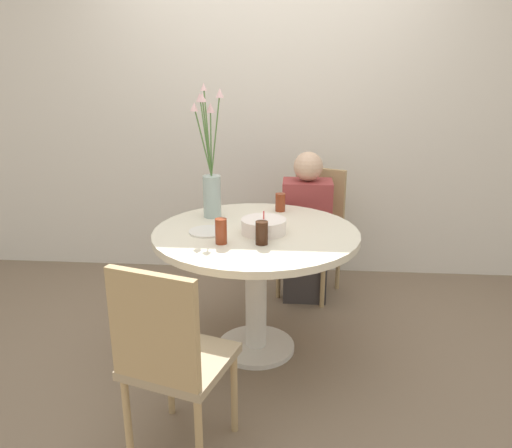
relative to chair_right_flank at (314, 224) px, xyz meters
The scene contains 12 objects.
ground_plane 1.08m from the chair_right_flank, 112.41° to the right, with size 16.00×16.00×0.00m, color #7A6651.
wall_back 0.95m from the chair_right_flank, 131.83° to the left, with size 8.00×0.05×2.60m.
dining_table 0.95m from the chair_right_flank, 112.41° to the right, with size 1.16×1.16×0.75m.
chair_right_flank is the anchor object (origin of this frame).
chair_far_back 1.88m from the chair_right_flank, 109.85° to the right, with size 0.50×0.50×0.92m.
birthday_cake 0.99m from the chair_right_flank, 109.17° to the right, with size 0.25×0.25×0.13m.
flower_vase 1.01m from the chair_right_flank, 136.92° to the right, with size 0.18×0.24×0.78m.
side_plate 1.14m from the chair_right_flank, 124.18° to the right, with size 0.21×0.21×0.01m.
drink_glass_0 1.17m from the chair_right_flank, 106.11° to the right, with size 0.07×0.07×0.12m.
drink_glass_1 0.60m from the chair_right_flank, 116.89° to the right, with size 0.06×0.06×0.11m.
drink_glass_2 1.25m from the chair_right_flank, 115.63° to the right, with size 0.06×0.06×0.13m.
person_guest 0.16m from the chair_right_flank, 112.41° to the right, with size 0.34×0.24×1.08m.
Camera 1 is at (0.21, -2.63, 1.65)m, focal length 35.00 mm.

